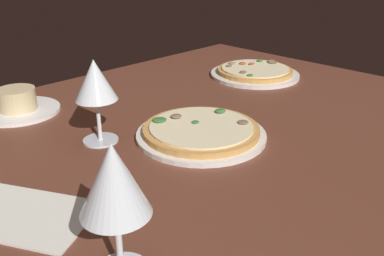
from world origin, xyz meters
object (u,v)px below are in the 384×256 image
object	(u,v)px
pizza_side	(255,72)
wine_glass_far	(95,83)
wine_glass_near	(114,184)
paper_menu	(21,214)
pizza_main	(203,132)
ramekin_on_saucer	(18,104)

from	to	relation	value
pizza_side	wine_glass_far	size ratio (longest dim) A/B	1.57
wine_glass_far	wine_glass_near	world-z (taller)	wine_glass_near
wine_glass_far	wine_glass_near	distance (cm)	38.46
wine_glass_far	wine_glass_near	bearing A→B (deg)	-120.71
paper_menu	pizza_main	bearing A→B (deg)	-28.75
wine_glass_far	paper_menu	size ratio (longest dim) A/B	0.80
pizza_main	wine_glass_near	size ratio (longest dim) A/B	1.52
pizza_main	pizza_side	size ratio (longest dim) A/B	1.01
pizza_side	wine_glass_near	bearing A→B (deg)	-153.72
pizza_side	paper_menu	world-z (taller)	pizza_side
ramekin_on_saucer	wine_glass_near	world-z (taller)	wine_glass_near
pizza_main	wine_glass_far	world-z (taller)	wine_glass_far
pizza_side	wine_glass_near	xyz separation A→B (cm)	(-77.88, -38.46, 11.21)
pizza_side	paper_menu	xyz separation A→B (cm)	(-80.85, -18.47, -1.04)
pizza_side	paper_menu	size ratio (longest dim) A/B	1.26
pizza_main	pizza_side	world-z (taller)	same
pizza_main	pizza_side	distance (cm)	46.81
pizza_main	paper_menu	size ratio (longest dim) A/B	1.27
pizza_side	paper_menu	bearing A→B (deg)	-167.13
paper_menu	pizza_side	bearing A→B (deg)	-15.24
pizza_main	paper_menu	world-z (taller)	pizza_main
paper_menu	wine_glass_far	bearing A→B (deg)	1.92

